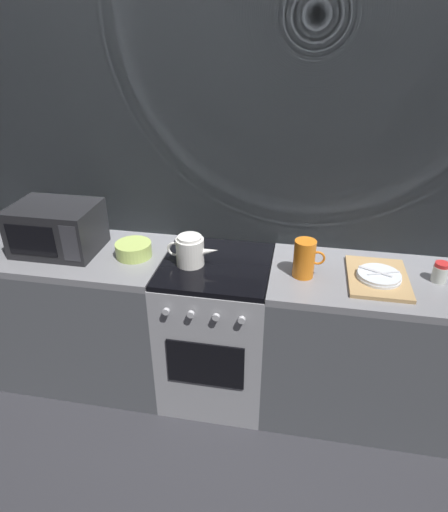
# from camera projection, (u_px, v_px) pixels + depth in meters

# --- Properties ---
(ground_plane) EXTENTS (8.00, 8.00, 0.00)m
(ground_plane) POSITION_uv_depth(u_px,v_px,m) (217.00, 385.00, 2.83)
(ground_plane) COLOR #2D2D33
(back_wall) EXTENTS (3.60, 0.05, 2.40)m
(back_wall) POSITION_uv_depth(u_px,v_px,m) (227.00, 191.00, 2.53)
(back_wall) COLOR gray
(back_wall) RESTS_ON ground_plane
(counter_left) EXTENTS (1.20, 0.60, 0.90)m
(counter_left) POSITION_uv_depth(u_px,v_px,m) (75.00, 313.00, 2.76)
(counter_left) COLOR #515459
(counter_left) RESTS_ON ground_plane
(stove_unit) EXTENTS (0.60, 0.63, 0.90)m
(stove_unit) POSITION_uv_depth(u_px,v_px,m) (217.00, 330.00, 2.61)
(stove_unit) COLOR #9E9EA3
(stove_unit) RESTS_ON ground_plane
(counter_right) EXTENTS (1.20, 0.60, 0.90)m
(counter_right) POSITION_uv_depth(u_px,v_px,m) (374.00, 348.00, 2.47)
(counter_right) COLOR #515459
(counter_right) RESTS_ON ground_plane
(microwave) EXTENTS (0.46, 0.35, 0.27)m
(microwave) POSITION_uv_depth(u_px,v_px,m) (57.00, 228.00, 2.48)
(microwave) COLOR black
(microwave) RESTS_ON counter_left
(kettle) EXTENTS (0.28, 0.15, 0.17)m
(kettle) POSITION_uv_depth(u_px,v_px,m) (190.00, 251.00, 2.36)
(kettle) COLOR white
(kettle) RESTS_ON stove_unit
(mixing_bowl) EXTENTS (0.20, 0.20, 0.08)m
(mixing_bowl) POSITION_uv_depth(u_px,v_px,m) (134.00, 249.00, 2.46)
(mixing_bowl) COLOR #B7D166
(mixing_bowl) RESTS_ON counter_left
(pitcher) EXTENTS (0.16, 0.11, 0.20)m
(pitcher) POSITION_uv_depth(u_px,v_px,m) (305.00, 259.00, 2.24)
(pitcher) COLOR orange
(pitcher) RESTS_ON counter_right
(dish_pile) EXTENTS (0.30, 0.40, 0.06)m
(dish_pile) POSITION_uv_depth(u_px,v_px,m) (378.00, 277.00, 2.24)
(dish_pile) COLOR tan
(dish_pile) RESTS_ON counter_right
(spice_jar) EXTENTS (0.08, 0.08, 0.10)m
(spice_jar) POSITION_uv_depth(u_px,v_px,m) (440.00, 272.00, 2.22)
(spice_jar) COLOR silver
(spice_jar) RESTS_ON counter_right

